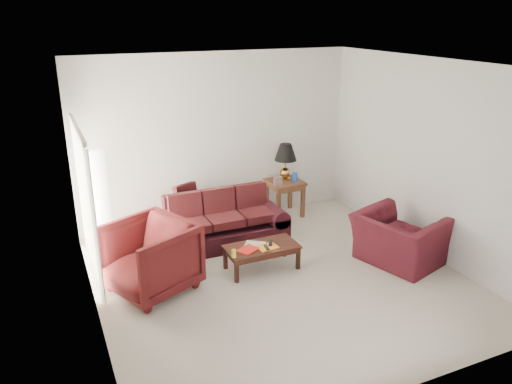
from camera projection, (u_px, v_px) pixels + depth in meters
floor at (280, 279)px, 7.15m from camera, size 5.00×5.00×0.00m
blinds at (85, 204)px, 6.97m from camera, size 0.10×2.00×2.16m
sofa at (223, 220)px, 8.10m from camera, size 2.09×0.95×0.85m
throw_pillow at (186, 196)px, 8.42m from camera, size 0.46×0.35×0.43m
end_table at (285, 198)px, 9.32m from camera, size 0.66×0.66×0.67m
table_lamp at (285, 162)px, 9.16m from camera, size 0.51×0.51×0.68m
clock at (278, 181)px, 8.95m from camera, size 0.15×0.06×0.15m
blue_canister at (295, 177)px, 9.15m from camera, size 0.11×0.11×0.16m
picture_frame at (273, 175)px, 9.31m from camera, size 0.15×0.17×0.05m
floor_lamp at (102, 201)px, 7.78m from camera, size 0.36×0.36×1.66m
armchair_left at (150, 258)px, 6.72m from camera, size 1.42×1.40×0.98m
armchair_right at (398, 239)px, 7.51m from camera, size 1.33×1.43×0.77m
coffee_table at (262, 257)px, 7.38m from camera, size 1.15×0.72×0.38m
magazine_red at (248, 250)px, 7.18m from camera, size 0.36×0.33×0.02m
magazine_white at (255, 244)px, 7.35m from camera, size 0.36×0.34×0.02m
magazine_orange at (268, 247)px, 7.27m from camera, size 0.31×0.24×0.02m
remote_a at (267, 247)px, 7.21m from camera, size 0.08×0.17×0.02m
remote_b at (271, 243)px, 7.35m from camera, size 0.13×0.19×0.02m
yellow_glass at (234, 254)px, 6.96m from camera, size 0.07×0.07×0.12m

